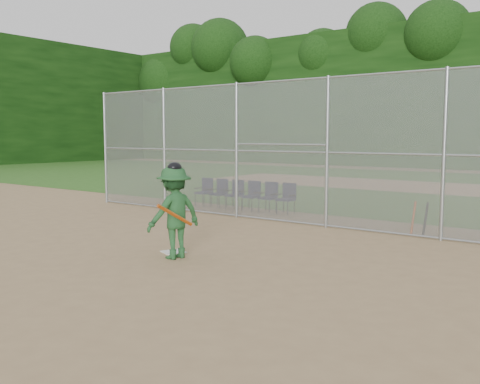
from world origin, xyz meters
The scene contains 14 objects.
ground centered at (0.00, 0.00, 0.00)m, with size 100.00×100.00×0.00m, color #A5855B.
grass_strip centered at (0.00, 18.00, 0.01)m, with size 100.00×100.00×0.00m, color #2C5D1B.
dirt_patch_far centered at (0.00, 18.00, 0.01)m, with size 24.00×24.00×0.00m, color tan.
backstop_fence centered at (0.00, 5.00, 2.07)m, with size 16.09×0.09×4.00m.
treeline centered at (0.00, 20.00, 5.50)m, with size 81.00×60.00×11.00m.
home_plate centered at (-0.11, 0.32, 0.01)m, with size 0.43×0.43×0.02m, color silver.
batter_at_plate centered at (0.27, -0.04, 0.93)m, with size 0.98×1.43×1.93m.
spare_bats centered at (3.36, 5.37, 0.41)m, with size 0.36×0.35×0.83m.
chair_0 centered at (-4.58, 6.47, 0.48)m, with size 0.54×0.52×0.96m, color #0E1035, non-canonical shape.
chair_1 centered at (-3.90, 6.47, 0.48)m, with size 0.54×0.52×0.96m, color #0E1035, non-canonical shape.
chair_2 centered at (-3.22, 6.47, 0.48)m, with size 0.54×0.52×0.96m, color #0E1035, non-canonical shape.
chair_3 centered at (-2.55, 6.47, 0.48)m, with size 0.54×0.52×0.96m, color #0E1035, non-canonical shape.
chair_4 centered at (-1.87, 6.47, 0.48)m, with size 0.54×0.52×0.96m, color #0E1035, non-canonical shape.
chair_5 centered at (-1.19, 6.47, 0.48)m, with size 0.54×0.52×0.96m, color #0E1035, non-canonical shape.
Camera 1 is at (7.61, -7.67, 2.44)m, focal length 40.00 mm.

